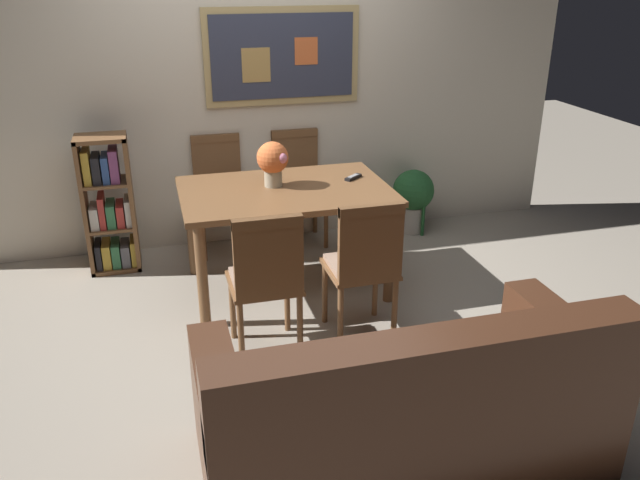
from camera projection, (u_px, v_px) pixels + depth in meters
name	position (u px, v px, depth m)	size (l,w,h in m)	color
ground_plane	(298.00, 314.00, 4.24)	(12.00, 12.00, 0.00)	gray
wall_back_with_painting	(253.00, 80.00, 4.99)	(5.20, 0.14, 2.60)	beige
dining_table	(285.00, 202.00, 4.36)	(1.41, 0.94, 0.74)	brown
dining_chair_far_left	(219.00, 184.00, 5.07)	(0.40, 0.41, 0.91)	brown
dining_chair_far_right	(298.00, 177.00, 5.22)	(0.40, 0.41, 0.91)	brown
dining_chair_near_left	(266.00, 273.00, 3.58)	(0.40, 0.41, 0.91)	brown
dining_chair_near_right	(364.00, 259.00, 3.76)	(0.40, 0.41, 0.91)	brown
leather_couch	(406.00, 409.00, 2.84)	(1.80, 0.84, 0.84)	#472819
bookshelf	(110.00, 209.00, 4.71)	(0.36, 0.28, 1.02)	brown
potted_ivy	(413.00, 197.00, 5.45)	(0.35, 0.35, 0.56)	#B2ADA3
flower_vase	(273.00, 160.00, 4.31)	(0.22, 0.22, 0.31)	tan
tv_remote	(353.00, 177.00, 4.52)	(0.15, 0.13, 0.02)	black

